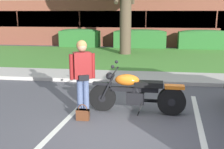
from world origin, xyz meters
name	(u,v)px	position (x,y,z in m)	size (l,w,h in m)	color
ground_plane	(126,128)	(0.00, 0.00, 0.00)	(140.00, 140.00, 0.00)	#4C4C51
curb_strip	(135,82)	(0.00, 3.58, 0.06)	(60.00, 0.20, 0.12)	#B7B2A8
concrete_walk	(137,76)	(0.00, 4.43, 0.04)	(60.00, 1.50, 0.08)	#B7B2A8
grass_lawn	(141,57)	(0.00, 8.76, 0.03)	(60.00, 7.15, 0.06)	#478433
stall_stripe_0	(65,121)	(-1.34, 0.20, 0.00)	(0.12, 4.40, 0.01)	silver
stall_stripe_1	(200,128)	(1.48, 0.20, 0.00)	(0.12, 4.40, 0.01)	silver
motorcycle	(140,93)	(0.24, 0.92, 0.48)	(2.24, 0.82, 1.18)	black
rider_person	(82,72)	(-1.04, 0.62, 0.99)	(0.53, 0.39, 1.70)	black
handbag	(83,114)	(-0.98, 0.31, 0.14)	(0.28, 0.13, 0.36)	#562D19
hedge_left	(80,38)	(-4.17, 12.54, 0.65)	(2.63, 0.90, 1.24)	#286028
hedge_center_left	(140,38)	(-0.19, 12.54, 0.65)	(3.33, 0.90, 1.24)	#286028
hedge_center_right	(204,39)	(3.79, 12.54, 0.65)	(3.10, 0.90, 1.24)	#286028
brick_building	(147,19)	(0.16, 18.39, 1.78)	(26.78, 10.29, 3.55)	brown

